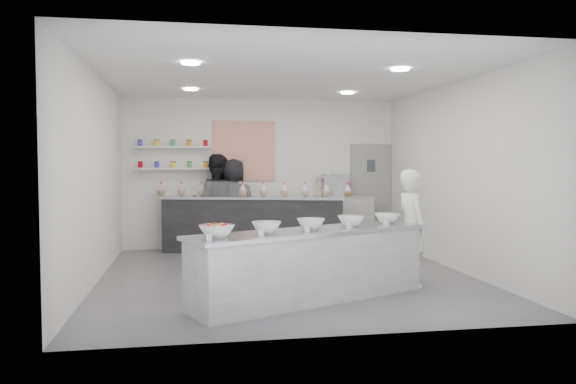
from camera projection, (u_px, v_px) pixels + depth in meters
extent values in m
plane|color=#515156|center=(286.00, 276.00, 8.50)|extent=(6.00, 6.00, 0.00)
plane|color=white|center=(286.00, 76.00, 8.34)|extent=(6.00, 6.00, 0.00)
plane|color=white|center=(262.00, 173.00, 11.37)|extent=(5.50, 0.00, 5.50)
plane|color=white|center=(95.00, 178.00, 7.95)|extent=(0.00, 6.00, 6.00)
plane|color=white|center=(457.00, 176.00, 8.89)|extent=(0.00, 6.00, 6.00)
cube|color=gray|center=(371.00, 194.00, 11.76)|extent=(0.88, 0.04, 2.10)
cube|color=#E44F32|center=(244.00, 151.00, 11.27)|extent=(1.25, 0.03, 1.20)
cube|color=silver|center=(173.00, 169.00, 10.97)|extent=(1.45, 0.22, 0.04)
cube|color=silver|center=(173.00, 147.00, 10.95)|extent=(1.45, 0.22, 0.04)
cylinder|color=white|center=(191.00, 63.00, 7.12)|extent=(0.24, 0.24, 0.02)
cylinder|color=white|center=(400.00, 69.00, 7.60)|extent=(0.24, 0.24, 0.02)
cylinder|color=white|center=(191.00, 89.00, 9.68)|extent=(0.24, 0.24, 0.02)
cylinder|color=white|center=(348.00, 93.00, 10.16)|extent=(0.24, 0.24, 0.02)
cube|color=#9A9A97|center=(311.00, 265.00, 6.99)|extent=(3.26, 2.00, 0.88)
cube|color=black|center=(253.00, 224.00, 10.75)|extent=(3.51, 1.47, 1.07)
cube|color=white|center=(251.00, 189.00, 10.42)|extent=(3.31, 0.86, 0.29)
cube|color=#9A9A97|center=(338.00, 221.00, 11.47)|extent=(1.42, 0.45, 1.05)
cube|color=#93969E|center=(335.00, 185.00, 11.42)|extent=(0.53, 0.37, 0.41)
imported|color=white|center=(412.00, 228.00, 7.82)|extent=(0.45, 0.63, 1.62)
imported|color=black|center=(216.00, 203.00, 10.86)|extent=(0.98, 0.80, 1.88)
imported|color=black|center=(234.00, 205.00, 10.92)|extent=(0.99, 0.77, 1.79)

